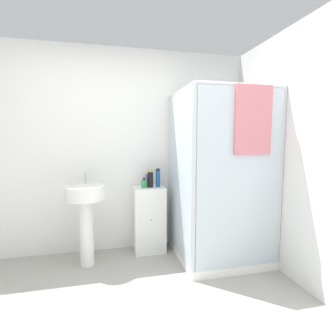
% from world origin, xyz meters
% --- Properties ---
extents(wall_back, '(6.40, 0.06, 2.50)m').
position_xyz_m(wall_back, '(0.00, 1.70, 1.25)').
color(wall_back, white).
rests_on(wall_back, ground_plane).
extents(shower_enclosure, '(0.99, 1.02, 1.94)m').
position_xyz_m(shower_enclosure, '(1.12, 1.09, 0.50)').
color(shower_enclosure, white).
rests_on(shower_enclosure, ground_plane).
extents(vanity_cabinet, '(0.38, 0.34, 0.81)m').
position_xyz_m(vanity_cabinet, '(0.39, 1.51, 0.41)').
color(vanity_cabinet, white).
rests_on(vanity_cabinet, ground_plane).
extents(sink, '(0.42, 0.42, 1.03)m').
position_xyz_m(sink, '(-0.34, 1.29, 0.65)').
color(sink, white).
rests_on(sink, ground_plane).
extents(soap_dispenser, '(0.07, 0.07, 0.13)m').
position_xyz_m(soap_dispenser, '(0.33, 1.46, 0.86)').
color(soap_dispenser, green).
rests_on(soap_dispenser, vanity_cabinet).
extents(shampoo_bottle_tall_black, '(0.07, 0.07, 0.21)m').
position_xyz_m(shampoo_bottle_tall_black, '(0.41, 1.49, 0.92)').
color(shampoo_bottle_tall_black, black).
rests_on(shampoo_bottle_tall_black, vanity_cabinet).
extents(shampoo_bottle_blue, '(0.06, 0.06, 0.23)m').
position_xyz_m(shampoo_bottle_blue, '(0.51, 1.49, 0.92)').
color(shampoo_bottle_blue, '#1E4C93').
rests_on(shampoo_bottle_blue, vanity_cabinet).
extents(lotion_bottle_white, '(0.06, 0.06, 0.19)m').
position_xyz_m(lotion_bottle_white, '(0.37, 1.56, 0.89)').
color(lotion_bottle_white, '#B299C6').
rests_on(lotion_bottle_white, vanity_cabinet).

